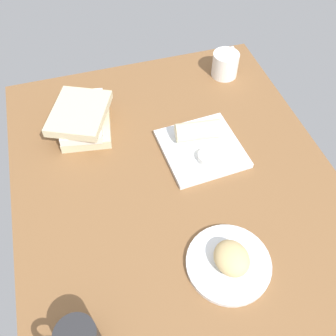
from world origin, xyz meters
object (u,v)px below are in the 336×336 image
object	(u,v)px
breakfast_wrap	(198,131)
scone_pastry	(232,258)
book_stack	(83,118)
sauce_cup	(208,157)
round_plate	(228,263)
coffee_mug	(226,64)
square_plate	(202,149)

from	to	relation	value
breakfast_wrap	scone_pastry	bearing A→B (deg)	178.78
book_stack	breakfast_wrap	bearing A→B (deg)	-115.12
sauce_cup	book_stack	bearing A→B (deg)	52.84
round_plate	scone_pastry	bearing A→B (deg)	-139.27
breakfast_wrap	coffee_mug	xyz separation A→B (cm)	(27.68, -19.90, 0.01)
scone_pastry	sauce_cup	world-z (taller)	scone_pastry
square_plate	scone_pastry	bearing A→B (deg)	170.83
round_plate	book_stack	size ratio (longest dim) A/B	0.80
round_plate	breakfast_wrap	world-z (taller)	breakfast_wrap
square_plate	book_stack	xyz separation A→B (cm)	(19.12, 32.03, 3.50)
scone_pastry	square_plate	world-z (taller)	scone_pastry
round_plate	coffee_mug	distance (cm)	72.74
scone_pastry	sauce_cup	distance (cm)	31.79
square_plate	sauce_cup	distance (cm)	5.45
round_plate	sauce_cup	distance (cm)	31.62
sauce_cup	scone_pastry	bearing A→B (deg)	169.54
breakfast_wrap	coffee_mug	distance (cm)	34.09
scone_pastry	book_stack	bearing A→B (deg)	25.26
scone_pastry	sauce_cup	size ratio (longest dim) A/B	1.62
square_plate	round_plate	bearing A→B (deg)	170.41
round_plate	scone_pastry	size ratio (longest dim) A/B	2.19
round_plate	sauce_cup	xyz separation A→B (cm)	(30.98, -5.99, 2.08)
scone_pastry	breakfast_wrap	size ratio (longest dim) A/B	0.69
breakfast_wrap	book_stack	size ratio (longest dim) A/B	0.53
scone_pastry	breakfast_wrap	world-z (taller)	breakfast_wrap
scone_pastry	coffee_mug	xyz separation A→B (cm)	(68.07, -25.84, 0.33)
sauce_cup	round_plate	bearing A→B (deg)	169.05
scone_pastry	book_stack	xyz separation A→B (cm)	(55.44, 26.16, 0.21)
round_plate	square_plate	size ratio (longest dim) A/B	0.91
coffee_mug	book_stack	bearing A→B (deg)	103.65
round_plate	square_plate	bearing A→B (deg)	-9.59
round_plate	coffee_mug	xyz separation A→B (cm)	(67.80, -26.07, 3.72)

